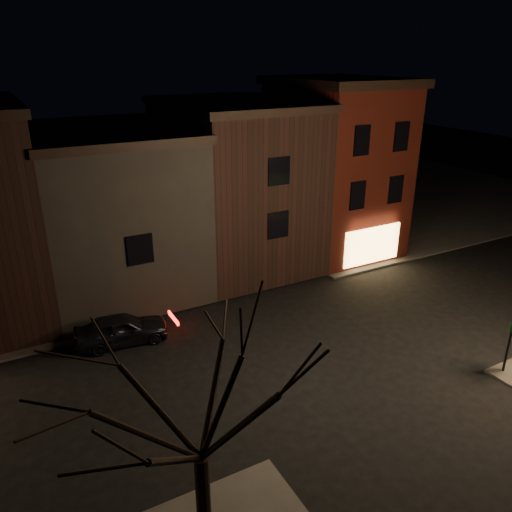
% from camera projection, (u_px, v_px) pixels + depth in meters
% --- Properties ---
extents(ground, '(120.00, 120.00, 0.00)m').
position_uv_depth(ground, '(311.00, 345.00, 21.97)').
color(ground, black).
rests_on(ground, ground).
extents(sidewalk_far_right, '(30.00, 30.00, 0.12)m').
position_uv_depth(sidewalk_far_right, '(367.00, 188.00, 47.05)').
color(sidewalk_far_right, '#2D2B28').
rests_on(sidewalk_far_right, ground).
extents(corner_building, '(6.50, 8.50, 10.50)m').
position_uv_depth(corner_building, '(335.00, 165.00, 31.16)').
color(corner_building, '#51160E').
rests_on(corner_building, ground).
extents(row_building_a, '(7.30, 10.30, 9.40)m').
position_uv_depth(row_building_a, '(234.00, 183.00, 29.34)').
color(row_building_a, black).
rests_on(row_building_a, ground).
extents(row_building_b, '(7.80, 10.30, 8.40)m').
position_uv_depth(row_building_b, '(112.00, 208.00, 26.33)').
color(row_building_b, black).
rests_on(row_building_b, ground).
extents(bare_tree_left, '(5.60, 5.60, 7.50)m').
position_uv_depth(bare_tree_left, '(197.00, 380.00, 10.68)').
color(bare_tree_left, black).
rests_on(bare_tree_left, sidewalk_near_left).
extents(parked_car_a, '(4.16, 2.05, 1.36)m').
position_uv_depth(parked_car_a, '(122.00, 329.00, 21.90)').
color(parked_car_a, black).
rests_on(parked_car_a, ground).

